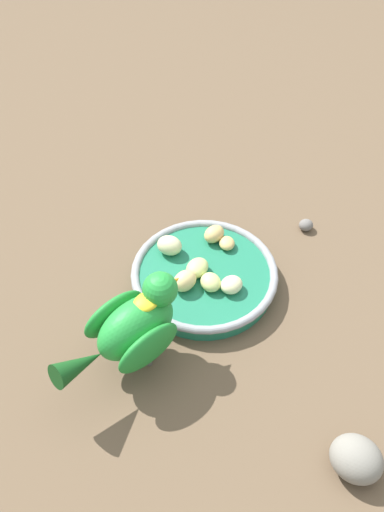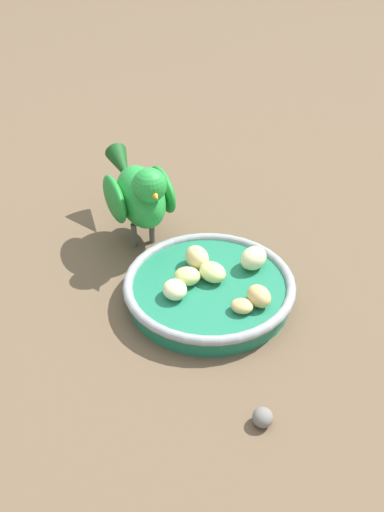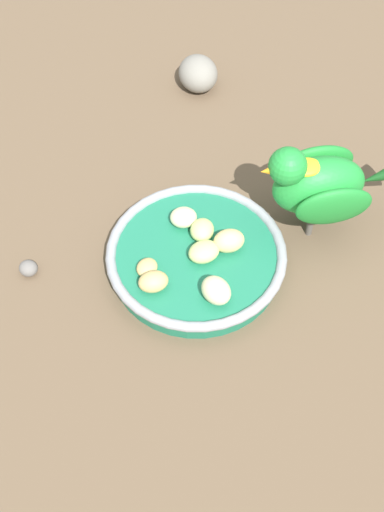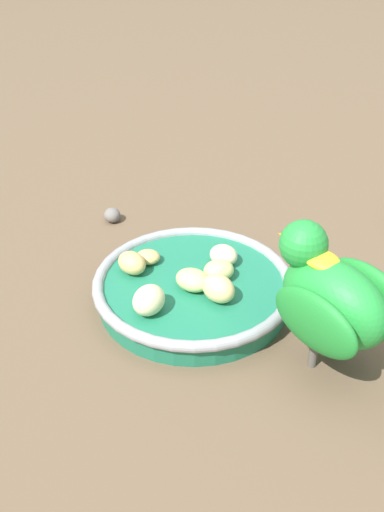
# 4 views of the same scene
# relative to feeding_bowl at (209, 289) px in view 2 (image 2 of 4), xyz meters

# --- Properties ---
(ground_plane) EXTENTS (4.00, 4.00, 0.00)m
(ground_plane) POSITION_rel_feeding_bowl_xyz_m (-0.02, -0.02, -0.02)
(ground_plane) COLOR brown
(feeding_bowl) EXTENTS (0.22, 0.22, 0.03)m
(feeding_bowl) POSITION_rel_feeding_bowl_xyz_m (0.00, 0.00, 0.00)
(feeding_bowl) COLOR #1E7251
(feeding_bowl) RESTS_ON ground_plane
(apple_piece_0) EXTENTS (0.03, 0.04, 0.02)m
(apple_piece_0) POSITION_rel_feeding_bowl_xyz_m (-0.02, 0.07, 0.02)
(apple_piece_0) COLOR tan
(apple_piece_0) RESTS_ON feeding_bowl
(apple_piece_1) EXTENTS (0.04, 0.04, 0.02)m
(apple_piece_1) POSITION_rel_feeding_bowl_xyz_m (0.02, -0.02, 0.02)
(apple_piece_1) COLOR #C6D17A
(apple_piece_1) RESTS_ON feeding_bowl
(apple_piece_2) EXTENTS (0.03, 0.04, 0.02)m
(apple_piece_2) POSITION_rel_feeding_bowl_xyz_m (-0.01, -0.01, 0.02)
(apple_piece_2) COLOR #C6D17A
(apple_piece_2) RESTS_ON feeding_bowl
(apple_piece_3) EXTENTS (0.04, 0.04, 0.03)m
(apple_piece_3) POSITION_rel_feeding_bowl_xyz_m (-0.07, 0.01, 0.02)
(apple_piece_3) COLOR beige
(apple_piece_3) RESTS_ON feeding_bowl
(apple_piece_4) EXTENTS (0.04, 0.04, 0.02)m
(apple_piece_4) POSITION_rel_feeding_bowl_xyz_m (0.05, -0.01, 0.02)
(apple_piece_4) COLOR beige
(apple_piece_4) RESTS_ON feeding_bowl
(apple_piece_5) EXTENTS (0.04, 0.04, 0.03)m
(apple_piece_5) POSITION_rel_feeding_bowl_xyz_m (-0.01, -0.04, 0.02)
(apple_piece_5) COLOR #E5C67F
(apple_piece_5) RESTS_ON feeding_bowl
(apple_piece_6) EXTENTS (0.03, 0.04, 0.01)m
(apple_piece_6) POSITION_rel_feeding_bowl_xyz_m (0.00, 0.06, 0.02)
(apple_piece_6) COLOR tan
(apple_piece_6) RESTS_ON feeding_bowl
(parrot) EXTENTS (0.11, 0.19, 0.14)m
(parrot) POSITION_rel_feeding_bowl_xyz_m (-0.01, -0.16, 0.06)
(parrot) COLOR #59544C
(parrot) RESTS_ON ground_plane
(pebble_0) EXTENTS (0.03, 0.03, 0.02)m
(pebble_0) POSITION_rel_feeding_bowl_xyz_m (0.08, 0.18, -0.01)
(pebble_0) COLOR slate
(pebble_0) RESTS_ON ground_plane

